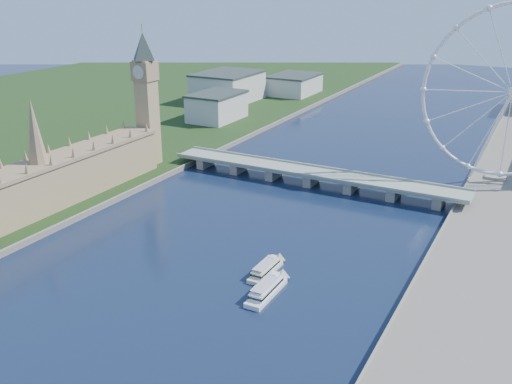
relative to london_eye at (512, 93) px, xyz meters
The scene contains 7 objects.
parliament_range 313.29m from the london_eye, 143.26° to the right, with size 24.00×200.00×70.00m.
big_ben 259.68m from the london_eye, 162.73° to the right, with size 20.02×20.02×110.00m.
westminster_bridge 145.38m from the london_eye, 155.34° to the right, with size 220.00×22.00×9.50m.
london_eye is the anchor object (origin of this frame).
city_skyline 226.06m from the london_eye, 111.50° to the left, with size 505.00×280.00×32.00m.
tour_boat_near 221.03m from the london_eye, 114.79° to the right, with size 7.47×29.27×6.46m, color beige, non-canonical shape.
tour_boat_far 233.45m from the london_eye, 110.59° to the right, with size 8.41×32.74×7.26m, color white, non-canonical shape.
Camera 1 is at (146.45, -62.50, 138.31)m, focal length 40.00 mm.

